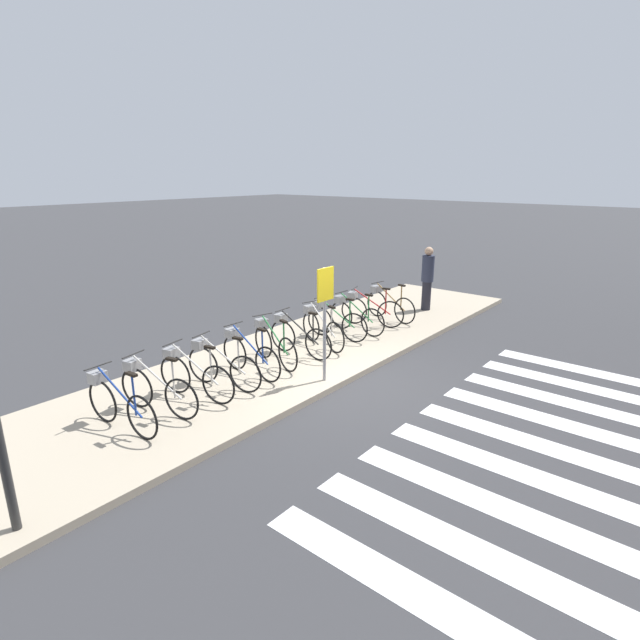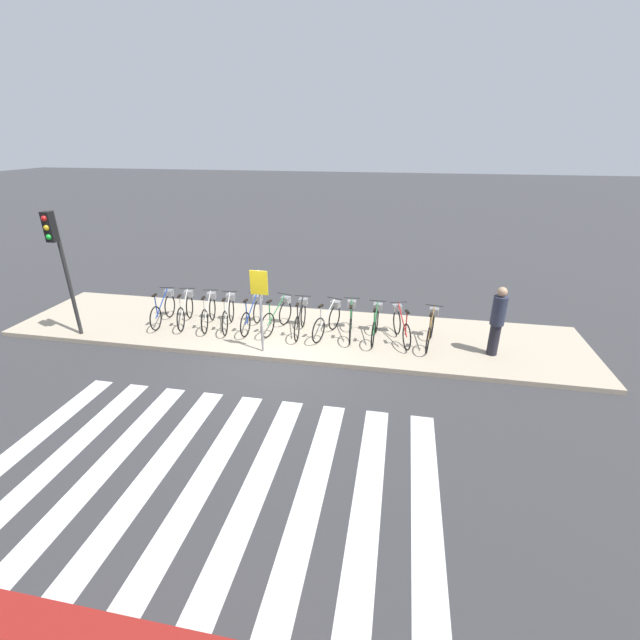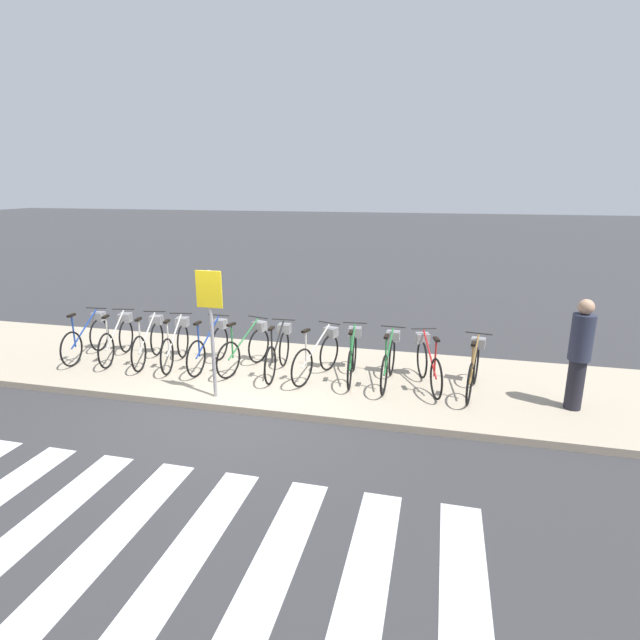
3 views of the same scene
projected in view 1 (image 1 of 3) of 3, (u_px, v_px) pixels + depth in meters
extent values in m
plane|color=#38383A|center=(349.00, 384.00, 9.57)|extent=(120.00, 120.00, 0.00)
cube|color=#B7A88E|center=(284.00, 360.00, 10.59)|extent=(16.05, 3.41, 0.12)
torus|color=black|center=(142.00, 418.00, 7.26)|extent=(0.10, 0.70, 0.70)
torus|color=black|center=(103.00, 401.00, 7.78)|extent=(0.10, 0.70, 0.70)
cylinder|color=navy|center=(120.00, 392.00, 7.44)|extent=(0.12, 0.98, 0.59)
cylinder|color=navy|center=(134.00, 396.00, 7.24)|extent=(0.03, 0.03, 0.63)
cube|color=black|center=(132.00, 374.00, 7.15)|extent=(0.09, 0.21, 0.04)
cylinder|color=#262626|center=(98.00, 366.00, 7.61)|extent=(0.46, 0.07, 0.02)
cube|color=gray|center=(98.00, 377.00, 7.69)|extent=(0.26, 0.22, 0.18)
torus|color=black|center=(181.00, 399.00, 7.85)|extent=(0.18, 0.69, 0.70)
torus|color=black|center=(137.00, 388.00, 8.27)|extent=(0.18, 0.69, 0.70)
cylinder|color=beige|center=(157.00, 377.00, 7.98)|extent=(0.24, 0.96, 0.59)
cylinder|color=beige|center=(173.00, 379.00, 7.81)|extent=(0.04, 0.04, 0.63)
cube|color=black|center=(172.00, 359.00, 7.72)|extent=(0.11, 0.21, 0.04)
cylinder|color=#262626|center=(133.00, 354.00, 8.10)|extent=(0.45, 0.12, 0.02)
cube|color=gray|center=(132.00, 365.00, 8.18)|extent=(0.28, 0.25, 0.18)
torus|color=black|center=(218.00, 385.00, 8.37)|extent=(0.17, 0.69, 0.70)
torus|color=black|center=(175.00, 374.00, 8.81)|extent=(0.17, 0.69, 0.70)
cylinder|color=beige|center=(195.00, 364.00, 8.51)|extent=(0.22, 0.97, 0.59)
cylinder|color=beige|center=(211.00, 366.00, 8.34)|extent=(0.04, 0.04, 0.63)
cube|color=black|center=(210.00, 347.00, 8.25)|extent=(0.11, 0.21, 0.04)
cylinder|color=#262626|center=(173.00, 343.00, 8.64)|extent=(0.46, 0.11, 0.02)
cube|color=gray|center=(171.00, 353.00, 8.72)|extent=(0.27, 0.24, 0.18)
torus|color=black|center=(245.00, 374.00, 8.81)|extent=(0.17, 0.69, 0.70)
torus|color=black|center=(203.00, 365.00, 9.25)|extent=(0.17, 0.69, 0.70)
cylinder|color=beige|center=(223.00, 355.00, 8.95)|extent=(0.22, 0.97, 0.59)
cylinder|color=beige|center=(239.00, 356.00, 8.79)|extent=(0.04, 0.04, 0.63)
cube|color=black|center=(238.00, 338.00, 8.69)|extent=(0.11, 0.21, 0.04)
cylinder|color=#262626|center=(201.00, 334.00, 9.08)|extent=(0.46, 0.11, 0.02)
cube|color=gray|center=(200.00, 344.00, 9.16)|extent=(0.27, 0.24, 0.18)
torus|color=black|center=(268.00, 365.00, 9.26)|extent=(0.06, 0.70, 0.70)
torus|color=black|center=(235.00, 353.00, 9.88)|extent=(0.06, 0.70, 0.70)
cylinder|color=navy|center=(250.00, 344.00, 9.49)|extent=(0.07, 0.98, 0.59)
cylinder|color=navy|center=(262.00, 347.00, 9.26)|extent=(0.03, 0.03, 0.63)
cube|color=black|center=(262.00, 330.00, 9.16)|extent=(0.08, 0.20, 0.04)
cylinder|color=#262626|center=(233.00, 324.00, 9.71)|extent=(0.46, 0.04, 0.02)
cube|color=gray|center=(232.00, 333.00, 9.79)|extent=(0.25, 0.21, 0.18)
torus|color=black|center=(288.00, 355.00, 9.76)|extent=(0.21, 0.69, 0.70)
torus|color=black|center=(263.00, 342.00, 10.51)|extent=(0.21, 0.69, 0.70)
cylinder|color=#267238|center=(275.00, 335.00, 10.05)|extent=(0.28, 0.95, 0.59)
cylinder|color=#267238|center=(284.00, 338.00, 9.77)|extent=(0.04, 0.04, 0.63)
cube|color=black|center=(284.00, 321.00, 9.68)|extent=(0.12, 0.21, 0.04)
cylinder|color=#262626|center=(263.00, 315.00, 10.34)|extent=(0.45, 0.14, 0.02)
cube|color=gray|center=(262.00, 323.00, 10.43)|extent=(0.28, 0.25, 0.18)
torus|color=black|center=(318.00, 345.00, 10.33)|extent=(0.07, 0.70, 0.70)
torus|color=black|center=(283.00, 336.00, 10.88)|extent=(0.07, 0.70, 0.70)
cylinder|color=black|center=(300.00, 327.00, 10.53)|extent=(0.08, 0.98, 0.59)
cylinder|color=black|center=(313.00, 329.00, 10.32)|extent=(0.03, 0.03, 0.63)
cube|color=black|center=(313.00, 313.00, 10.22)|extent=(0.08, 0.20, 0.04)
cylinder|color=#262626|center=(282.00, 310.00, 10.72)|extent=(0.46, 0.05, 0.02)
cube|color=gray|center=(281.00, 318.00, 10.80)|extent=(0.25, 0.21, 0.18)
torus|color=black|center=(335.00, 337.00, 10.78)|extent=(0.24, 0.68, 0.70)
torus|color=black|center=(311.00, 326.00, 11.55)|extent=(0.24, 0.68, 0.70)
cylinder|color=beige|center=(323.00, 320.00, 11.08)|extent=(0.32, 0.94, 0.59)
cylinder|color=beige|center=(332.00, 322.00, 10.79)|extent=(0.04, 0.04, 0.63)
cube|color=black|center=(332.00, 307.00, 10.70)|extent=(0.13, 0.21, 0.04)
cylinder|color=#262626|center=(311.00, 302.00, 11.38)|extent=(0.45, 0.16, 0.02)
cube|color=gray|center=(310.00, 309.00, 11.47)|extent=(0.29, 0.26, 0.18)
torus|color=black|center=(355.00, 328.00, 11.45)|extent=(0.10, 0.70, 0.70)
torus|color=black|center=(320.00, 321.00, 11.97)|extent=(0.10, 0.70, 0.70)
cylinder|color=#267238|center=(337.00, 313.00, 11.63)|extent=(0.12, 0.98, 0.59)
cylinder|color=#267238|center=(350.00, 314.00, 11.43)|extent=(0.03, 0.03, 0.63)
cube|color=black|center=(350.00, 299.00, 11.33)|extent=(0.09, 0.21, 0.04)
cylinder|color=#262626|center=(320.00, 297.00, 11.80)|extent=(0.46, 0.06, 0.02)
cube|color=gray|center=(318.00, 305.00, 11.88)|extent=(0.26, 0.22, 0.18)
torus|color=black|center=(373.00, 323.00, 11.84)|extent=(0.06, 0.70, 0.70)
torus|color=black|center=(341.00, 315.00, 12.45)|extent=(0.06, 0.70, 0.70)
cylinder|color=#267238|center=(357.00, 308.00, 12.07)|extent=(0.07, 0.98, 0.59)
cylinder|color=#267238|center=(368.00, 309.00, 11.84)|extent=(0.03, 0.03, 0.63)
cube|color=black|center=(369.00, 295.00, 11.74)|extent=(0.08, 0.20, 0.04)
cylinder|color=#262626|center=(342.00, 292.00, 12.28)|extent=(0.46, 0.04, 0.02)
cube|color=gray|center=(340.00, 299.00, 12.37)|extent=(0.25, 0.21, 0.18)
torus|color=black|center=(390.00, 315.00, 12.51)|extent=(0.23, 0.68, 0.70)
torus|color=black|center=(354.00, 311.00, 12.87)|extent=(0.23, 0.68, 0.70)
cylinder|color=red|center=(372.00, 302.00, 12.61)|extent=(0.31, 0.95, 0.59)
cylinder|color=red|center=(386.00, 302.00, 12.47)|extent=(0.04, 0.04, 0.63)
cube|color=black|center=(386.00, 289.00, 12.37)|extent=(0.12, 0.21, 0.04)
cylinder|color=#262626|center=(355.00, 288.00, 12.70)|extent=(0.45, 0.15, 0.02)
cube|color=gray|center=(353.00, 295.00, 12.77)|extent=(0.29, 0.26, 0.18)
torus|color=black|center=(405.00, 311.00, 12.84)|extent=(0.15, 0.70, 0.70)
torus|color=black|center=(377.00, 304.00, 13.53)|extent=(0.15, 0.70, 0.70)
cylinder|color=olive|center=(391.00, 297.00, 13.10)|extent=(0.19, 0.97, 0.59)
cylinder|color=olive|center=(401.00, 298.00, 12.84)|extent=(0.04, 0.04, 0.63)
cube|color=black|center=(402.00, 285.00, 12.75)|extent=(0.10, 0.21, 0.04)
cylinder|color=#262626|center=(378.00, 282.00, 13.36)|extent=(0.46, 0.10, 0.02)
cube|color=gray|center=(376.00, 289.00, 13.45)|extent=(0.27, 0.24, 0.18)
cylinder|color=#23232D|center=(426.00, 296.00, 14.16)|extent=(0.26, 0.26, 0.82)
cylinder|color=#2D3347|center=(428.00, 268.00, 13.94)|extent=(0.34, 0.34, 0.73)
sphere|color=tan|center=(429.00, 251.00, 13.80)|extent=(0.24, 0.24, 0.24)
cylinder|color=#99999E|center=(324.00, 326.00, 9.14)|extent=(0.06, 0.06, 2.16)
cube|color=yellow|center=(325.00, 284.00, 8.90)|extent=(0.44, 0.03, 0.60)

